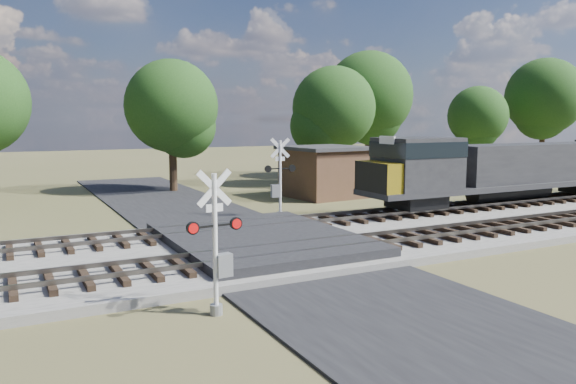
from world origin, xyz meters
TOP-DOWN VIEW (x-y plane):
  - ground at (0.00, 0.00)m, footprint 160.00×160.00m
  - ballast_bed at (10.00, 0.50)m, footprint 140.00×10.00m
  - road at (0.00, 0.00)m, footprint 7.00×60.00m
  - crossing_panel at (0.00, 0.50)m, footprint 7.00×9.00m
  - track_near at (3.12, -2.00)m, footprint 140.00×2.60m
  - track_far at (3.12, 3.00)m, footprint 140.00×2.60m
  - crossing_signal_near at (-4.12, -5.90)m, footprint 1.58×0.35m
  - crossing_signal_far at (3.88, 6.72)m, footprint 1.70×0.41m
  - equipment_shed at (10.21, 12.57)m, footprint 5.45×5.45m
  - treeline at (8.49, 21.04)m, footprint 80.49×11.22m

SIDE VIEW (x-z plane):
  - ground at x=0.00m, z-range 0.00..0.00m
  - road at x=0.00m, z-range 0.00..0.08m
  - ballast_bed at x=10.00m, z-range 0.00..0.30m
  - crossing_panel at x=0.00m, z-range 0.01..0.62m
  - track_near at x=3.12m, z-range 0.25..0.58m
  - track_far at x=3.12m, z-range 0.25..0.58m
  - crossing_signal_near at x=-4.12m, z-range -0.33..3.59m
  - equipment_shed at x=10.21m, z-range 0.02..3.43m
  - crossing_signal_far at x=3.88m, z-range -0.36..3.88m
  - treeline at x=8.49m, z-range 0.93..12.63m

